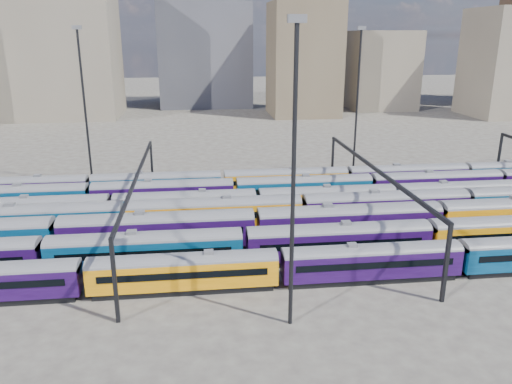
{
  "coord_description": "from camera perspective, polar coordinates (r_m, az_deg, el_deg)",
  "views": [
    {
      "loc": [
        -12.5,
        -59.67,
        24.14
      ],
      "look_at": [
        -4.55,
        7.02,
        3.0
      ],
      "focal_mm": 35.0,
      "sensor_mm": 36.0,
      "label": 1
    }
  ],
  "objects": [
    {
      "name": "rake_2",
      "position": [
        61.29,
        10.6,
        -3.08
      ],
      "size": [
        113.17,
        3.31,
        5.59
      ],
      "color": "black",
      "rests_on": "ground"
    },
    {
      "name": "ground",
      "position": [
        65.57,
        4.7,
        -4.19
      ],
      "size": [
        500.0,
        500.0,
        0.0
      ],
      "primitive_type": "plane",
      "color": "#403A36",
      "rests_on": "ground"
    },
    {
      "name": "mast_2",
      "position": [
        39.73,
        4.32,
        2.59
      ],
      "size": [
        1.4,
        0.5,
        25.6
      ],
      "color": "black",
      "rests_on": "ground"
    },
    {
      "name": "gantry_2",
      "position": [
        66.09,
        13.38,
        1.77
      ],
      "size": [
        0.35,
        40.35,
        8.03
      ],
      "color": "black",
      "rests_on": "ground"
    },
    {
      "name": "gantry_1",
      "position": [
        62.59,
        -13.4,
        0.89
      ],
      "size": [
        0.35,
        40.35,
        8.03
      ],
      "color": "black",
      "rests_on": "ground"
    },
    {
      "name": "rake_6",
      "position": [
        78.91,
        3.43,
        1.58
      ],
      "size": [
        139.74,
        2.92,
        4.91
      ],
      "color": "black",
      "rests_on": "ground"
    },
    {
      "name": "mast_3",
      "position": [
        88.66,
        11.52,
        10.54
      ],
      "size": [
        1.4,
        0.5,
        25.6
      ],
      "color": "black",
      "rests_on": "ground"
    },
    {
      "name": "rake_4",
      "position": [
        73.53,
        15.53,
        -0.28
      ],
      "size": [
        117.33,
        2.86,
        4.81
      ],
      "color": "black",
      "rests_on": "ground"
    },
    {
      "name": "rake_5",
      "position": [
        77.34,
        13.0,
        0.89
      ],
      "size": [
        123.3,
        3.01,
        5.06
      ],
      "color": "black",
      "rests_on": "ground"
    },
    {
      "name": "rake_1",
      "position": [
        54.3,
        -1.35,
        -5.79
      ],
      "size": [
        125.36,
        3.06,
        5.15
      ],
      "color": "black",
      "rests_on": "ground"
    },
    {
      "name": "mast_1",
      "position": [
        84.14,
        -19.02,
        9.59
      ],
      "size": [
        1.4,
        0.5,
        25.6
      ],
      "color": "black",
      "rests_on": "ground"
    },
    {
      "name": "rake_0",
      "position": [
        50.25,
        2.71,
        -8.13
      ],
      "size": [
        113.28,
        2.77,
        4.64
      ],
      "color": "black",
      "rests_on": "ground"
    },
    {
      "name": "rake_3",
      "position": [
        64.68,
        5.26,
        -1.79
      ],
      "size": [
        133.77,
        3.26,
        5.5
      ],
      "color": "black",
      "rests_on": "ground"
    }
  ]
}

